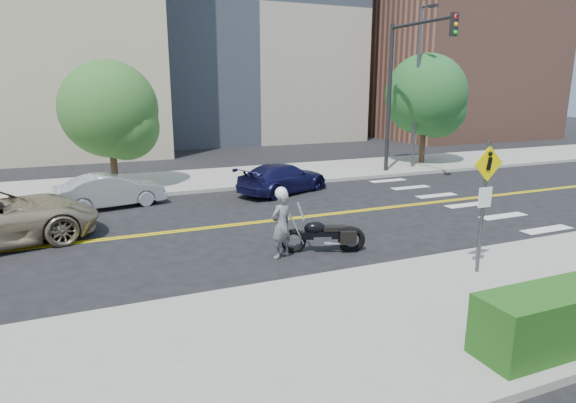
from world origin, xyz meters
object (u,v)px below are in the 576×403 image
Objects in this scene: motorcycle at (324,228)px; parked_car_blue at (283,178)px; pedestrian_sign at (485,195)px; motorcyclist at (281,223)px; parked_car_silver at (111,191)px.

motorcycle is 7.33m from parked_car_blue.
pedestrian_sign is 4.82m from motorcyclist.
motorcyclist is 0.44× the size of parked_car_blue.
motorcycle is (-2.43, 2.98, -1.30)m from pedestrian_sign.
motorcycle reaches higher than parked_car_blue.
pedestrian_sign is at bearing 160.60° from parked_car_blue.
motorcyclist is 0.50× the size of parked_car_silver.
pedestrian_sign is 0.71× the size of parked_car_blue.
parked_car_blue is at bearing 93.87° from pedestrian_sign.
motorcycle is 0.58× the size of parked_car_silver.
motorcyclist is (-3.63, 2.99, -1.04)m from pedestrian_sign.
motorcyclist reaches higher than parked_car_blue.
pedestrian_sign is at bearing -32.08° from motorcycle.
parked_car_silver is (-4.90, 7.27, -0.05)m from motorcycle.
parked_car_silver is (-7.33, 10.25, -1.35)m from pedestrian_sign.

